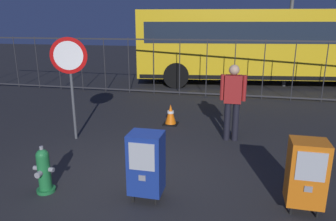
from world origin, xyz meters
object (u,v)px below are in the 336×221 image
newspaper_box_primary (306,173)px  bus_near (266,43)px  newspaper_box_secondary (146,163)px  fire_hydrant (44,171)px  stop_sign (70,67)px  traffic_cone (171,115)px  pedestrian (233,98)px

newspaper_box_primary → bus_near: bearing=89.6°
newspaper_box_primary → newspaper_box_secondary: 2.19m
newspaper_box_primary → bus_near: 9.76m
fire_hydrant → bus_near: bus_near is taller
fire_hydrant → newspaper_box_primary: newspaper_box_primary is taller
newspaper_box_primary → stop_sign: 4.92m
bus_near → stop_sign: bearing=-128.4°
stop_sign → traffic_cone: size_ratio=4.21×
stop_sign → bus_near: bus_near is taller
newspaper_box_primary → pedestrian: (-1.06, 2.52, 0.38)m
traffic_cone → stop_sign: bearing=-141.4°
newspaper_box_primary → traffic_cone: newspaper_box_primary is taller
newspaper_box_primary → stop_sign: (-4.45, 1.83, 1.03)m
newspaper_box_primary → stop_sign: bearing=157.6°
newspaper_box_secondary → traffic_cone: bearing=96.7°
pedestrian → bus_near: bearing=81.0°
newspaper_box_primary → fire_hydrant: bearing=-174.7°
fire_hydrant → stop_sign: bearing=107.6°
stop_sign → traffic_cone: (1.85, 1.48, -1.34)m
newspaper_box_primary → traffic_cone: 4.21m
stop_sign → pedestrian: stop_sign is taller
stop_sign → traffic_cone: stop_sign is taller
fire_hydrant → stop_sign: 2.61m
newspaper_box_primary → pedestrian: size_ratio=0.61×
newspaper_box_primary → pedestrian: pedestrian is taller
newspaper_box_primary → stop_sign: stop_sign is taller
newspaper_box_secondary → stop_sign: size_ratio=0.46×
pedestrian → traffic_cone: (-1.53, 0.78, -0.69)m
fire_hydrant → pedestrian: pedestrian is taller
traffic_cone → bus_near: (2.67, 6.38, 1.45)m
traffic_cone → bus_near: bearing=67.3°
fire_hydrant → stop_sign: stop_sign is taller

